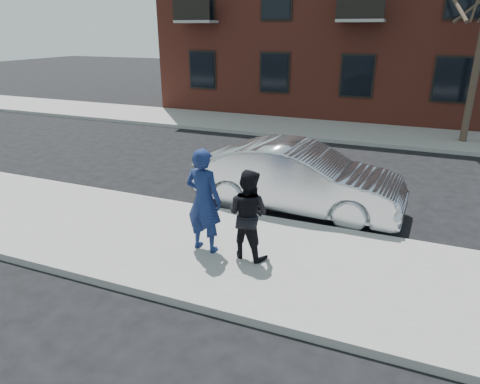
% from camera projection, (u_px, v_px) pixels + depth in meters
% --- Properties ---
extents(ground, '(100.00, 100.00, 0.00)m').
position_uv_depth(ground, '(247.00, 255.00, 8.40)').
color(ground, black).
rests_on(ground, ground).
extents(near_sidewalk, '(50.00, 3.50, 0.15)m').
position_uv_depth(near_sidewalk, '(242.00, 257.00, 8.15)').
color(near_sidewalk, gray).
rests_on(near_sidewalk, ground).
extents(near_curb, '(50.00, 0.10, 0.15)m').
position_uv_depth(near_curb, '(272.00, 220.00, 9.71)').
color(near_curb, '#999691').
rests_on(near_curb, ground).
extents(far_sidewalk, '(50.00, 3.50, 0.15)m').
position_uv_depth(far_sidewalk, '(344.00, 131.00, 18.09)').
color(far_sidewalk, gray).
rests_on(far_sidewalk, ground).
extents(far_curb, '(50.00, 0.10, 0.15)m').
position_uv_depth(far_curb, '(336.00, 141.00, 16.53)').
color(far_curb, '#999691').
rests_on(far_curb, ground).
extents(silver_sedan, '(5.01, 1.96, 1.62)m').
position_uv_depth(silver_sedan, '(298.00, 178.00, 10.21)').
color(silver_sedan, '#B7BABF').
rests_on(silver_sedan, ground).
extents(man_hoodie, '(0.79, 0.57, 2.02)m').
position_uv_depth(man_hoodie, '(204.00, 201.00, 7.95)').
color(man_hoodie, navy).
rests_on(man_hoodie, near_sidewalk).
extents(man_peacoat, '(0.92, 0.77, 1.70)m').
position_uv_depth(man_peacoat, '(248.00, 214.00, 7.76)').
color(man_peacoat, black).
rests_on(man_peacoat, near_sidewalk).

